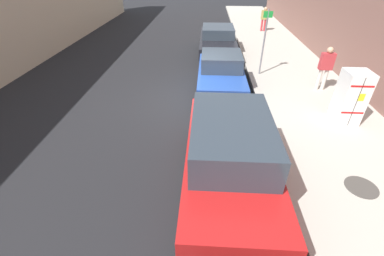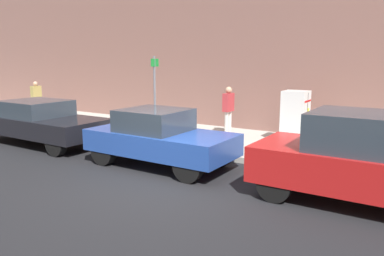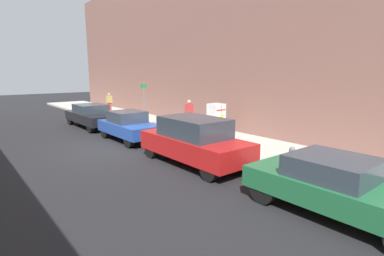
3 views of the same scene
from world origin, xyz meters
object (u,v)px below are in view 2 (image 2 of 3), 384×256
(parked_hatchback_blue, at_px, (159,137))
(parked_suv_red, at_px, (381,160))
(discarded_refrigerator, at_px, (295,117))
(pedestrian_standing_near, at_px, (36,96))
(street_sign_post, at_px, (155,94))
(pedestrian_walking_far, at_px, (228,107))
(parked_sedan_dark, at_px, (40,121))

(parked_hatchback_blue, xyz_separation_m, parked_suv_red, (0.00, 5.08, 0.15))
(discarded_refrigerator, height_order, pedestrian_standing_near, discarded_refrigerator)
(street_sign_post, relative_size, pedestrian_walking_far, 1.61)
(street_sign_post, relative_size, parked_sedan_dark, 0.57)
(street_sign_post, xyz_separation_m, pedestrian_standing_near, (-1.53, -8.20, -0.59))
(parked_suv_red, bearing_deg, discarded_refrigerator, -143.70)
(discarded_refrigerator, relative_size, street_sign_post, 0.61)
(pedestrian_standing_near, bearing_deg, parked_suv_red, -144.39)
(pedestrian_walking_far, relative_size, parked_suv_red, 0.36)
(parked_sedan_dark, relative_size, parked_suv_red, 1.03)
(discarded_refrigerator, relative_size, parked_hatchback_blue, 0.42)
(street_sign_post, height_order, parked_hatchback_blue, street_sign_post)
(discarded_refrigerator, xyz_separation_m, parked_hatchback_blue, (3.77, -2.31, -0.22))
(pedestrian_standing_near, height_order, parked_suv_red, parked_suv_red)
(street_sign_post, distance_m, pedestrian_walking_far, 2.62)
(parked_hatchback_blue, bearing_deg, street_sign_post, -139.53)
(discarded_refrigerator, height_order, pedestrian_walking_far, pedestrian_walking_far)
(pedestrian_walking_far, distance_m, pedestrian_standing_near, 9.73)
(parked_hatchback_blue, height_order, parked_suv_red, parked_suv_red)
(parked_sedan_dark, bearing_deg, pedestrian_standing_near, -124.20)
(parked_sedan_dark, height_order, parked_suv_red, parked_suv_red)
(parked_suv_red, bearing_deg, pedestrian_standing_near, -102.62)
(discarded_refrigerator, xyz_separation_m, pedestrian_walking_far, (-0.09, -2.32, 0.14))
(pedestrian_walking_far, height_order, parked_suv_red, pedestrian_walking_far)
(parked_hatchback_blue, relative_size, parked_suv_red, 0.84)
(pedestrian_walking_far, distance_m, parked_sedan_dark, 6.20)
(discarded_refrigerator, bearing_deg, parked_suv_red, 36.30)
(parked_sedan_dark, bearing_deg, parked_suv_red, 90.00)
(discarded_refrigerator, distance_m, street_sign_post, 4.37)
(pedestrian_standing_near, xyz_separation_m, parked_suv_red, (3.32, 14.81, -0.15))
(parked_sedan_dark, xyz_separation_m, parked_suv_red, (0.00, 9.93, 0.16))
(parked_suv_red, bearing_deg, pedestrian_walking_far, -127.15)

